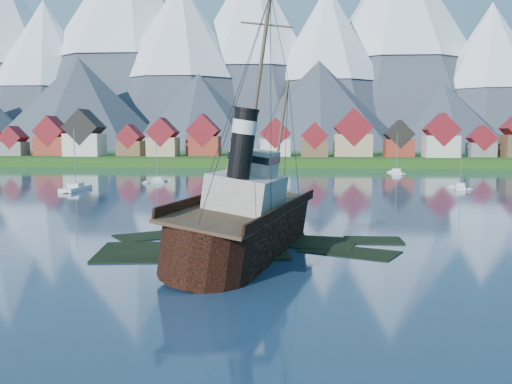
# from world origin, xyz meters

# --- Properties ---
(ground) EXTENTS (1400.00, 1400.00, 0.00)m
(ground) POSITION_xyz_m (0.00, 0.00, 0.00)
(ground) COLOR #1A304A
(ground) RESTS_ON ground
(shoal) EXTENTS (31.71, 21.24, 1.14)m
(shoal) POSITION_xyz_m (1.78, 2.15, -0.35)
(shoal) COLOR black
(shoal) RESTS_ON ground
(shore_bank) EXTENTS (600.00, 80.00, 3.20)m
(shore_bank) POSITION_xyz_m (0.00, 170.00, 0.00)
(shore_bank) COLOR #1E4714
(shore_bank) RESTS_ON ground
(seawall) EXTENTS (600.00, 2.50, 2.00)m
(seawall) POSITION_xyz_m (0.00, 132.00, 0.00)
(seawall) COLOR #3F3D38
(seawall) RESTS_ON ground
(town) EXTENTS (250.96, 16.69, 17.30)m
(town) POSITION_xyz_m (-33.12, 152.18, 8.99)
(town) COLOR maroon
(town) RESTS_ON ground
(mountains) EXTENTS (965.00, 340.00, 205.00)m
(mountains) POSITION_xyz_m (-0.79, 481.26, 89.34)
(mountains) COLOR #2D333D
(mountains) RESTS_ON ground
(tugboat_wreck) EXTENTS (7.21, 31.07, 24.62)m
(tugboat_wreck) POSITION_xyz_m (1.90, -0.98, 3.09)
(tugboat_wreck) COLOR black
(tugboat_wreck) RESTS_ON ground
(sailboat_a) EXTENTS (2.92, 10.49, 12.72)m
(sailboat_a) POSITION_xyz_m (-37.35, 54.24, 0.28)
(sailboat_a) COLOR silver
(sailboat_a) RESTS_ON ground
(sailboat_c) EXTENTS (4.80, 8.26, 10.41)m
(sailboat_c) POSITION_xyz_m (-26.06, 74.35, 0.23)
(sailboat_c) COLOR silver
(sailboat_c) RESTS_ON ground
(sailboat_d) EXTENTS (3.38, 7.47, 9.90)m
(sailboat_d) POSITION_xyz_m (39.88, 63.68, 0.23)
(sailboat_d) COLOR silver
(sailboat_d) RESTS_ON ground
(sailboat_e) EXTENTS (3.99, 10.50, 11.88)m
(sailboat_e) POSITION_xyz_m (34.12, 107.51, 0.26)
(sailboat_e) COLOR silver
(sailboat_e) RESTS_ON ground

